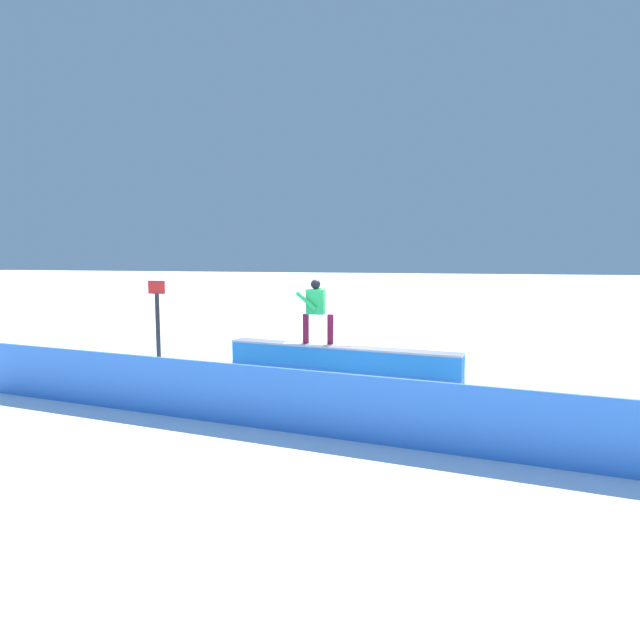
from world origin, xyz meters
TOP-DOWN VIEW (x-y plane):
  - ground_plane at (0.00, 0.00)m, footprint 120.00×120.00m
  - grind_box at (0.00, 0.00)m, footprint 5.33×1.49m
  - snowboarder at (0.58, -0.11)m, footprint 1.57×0.42m
  - safety_fence at (0.00, 3.84)m, footprint 13.22×2.63m
  - trail_marker at (4.17, 0.42)m, footprint 0.40×0.10m

SIDE VIEW (x-z plane):
  - ground_plane at x=0.00m, z-range 0.00..0.00m
  - grind_box at x=0.00m, z-range -0.04..0.74m
  - safety_fence at x=0.00m, z-range 0.00..1.03m
  - trail_marker at x=4.17m, z-range 0.07..2.26m
  - snowboarder at x=0.58m, z-range 0.84..2.30m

